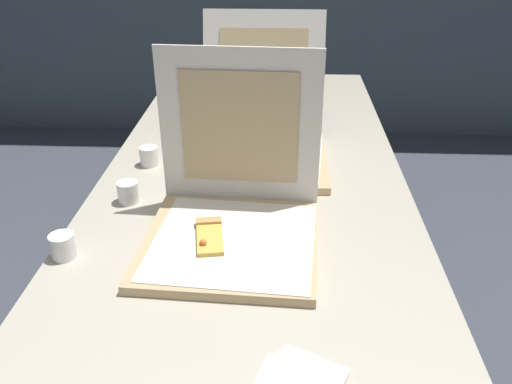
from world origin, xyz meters
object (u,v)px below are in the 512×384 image
object	(u,v)px
cup_white_far	(191,126)
cup_white_mid	(149,156)
pizza_box_middle	(262,139)
cup_white_near_left	(63,246)
pizza_box_front	(232,216)
table	(252,198)
cup_white_near_center	(128,192)

from	to	relation	value
cup_white_far	cup_white_mid	world-z (taller)	same
pizza_box_middle	cup_white_near_left	distance (m)	0.70
cup_white_far	cup_white_near_left	distance (m)	0.76
pizza_box_front	cup_white_mid	distance (m)	0.48
cup_white_far	cup_white_mid	xyz separation A→B (m)	(-0.09, -0.25, 0.00)
table	pizza_box_middle	bearing A→B (deg)	84.02
cup_white_near_left	table	bearing A→B (deg)	44.02
cup_white_near_center	pizza_box_front	bearing A→B (deg)	-29.05
pizza_box_front	table	bearing A→B (deg)	87.07
cup_white_mid	cup_white_near_center	distance (m)	0.23
table	cup_white_mid	size ratio (longest dim) A/B	39.41
pizza_box_front	cup_white_far	distance (m)	0.67
pizza_box_front	cup_white_near_left	distance (m)	0.38
cup_white_near_left	cup_white_near_center	size ratio (longest dim) A/B	1.00
pizza_box_middle	cup_white_far	size ratio (longest dim) A/B	8.88
cup_white_near_left	pizza_box_front	bearing A→B (deg)	14.95
pizza_box_front	cup_white_near_left	size ratio (longest dim) A/B	7.32
pizza_box_middle	cup_white_far	world-z (taller)	pizza_box_middle
table	pizza_box_middle	world-z (taller)	pizza_box_middle
table	cup_white_near_center	xyz separation A→B (m)	(-0.32, -0.12, 0.07)
table	cup_white_mid	distance (m)	0.34
pizza_box_front	pizza_box_middle	world-z (taller)	pizza_box_front
cup_white_near_left	cup_white_near_center	distance (m)	0.27
table	cup_white_mid	xyz separation A→B (m)	(-0.31, 0.11, 0.07)
pizza_box_middle	cup_white_mid	world-z (taller)	pizza_box_middle
cup_white_far	table	bearing A→B (deg)	-57.75
table	pizza_box_front	bearing A→B (deg)	-95.89
cup_white_near_left	cup_white_mid	bearing A→B (deg)	80.48
cup_white_far	cup_white_near_center	world-z (taller)	same
cup_white_far	cup_white_near_left	xyz separation A→B (m)	(-0.17, -0.74, 0.00)
table	pizza_box_front	distance (m)	0.30
cup_white_mid	cup_white_near_center	xyz separation A→B (m)	(-0.00, -0.23, 0.00)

